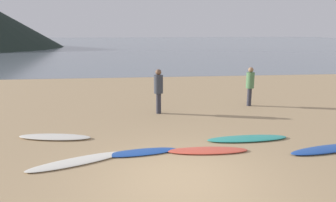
{
  "coord_description": "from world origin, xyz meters",
  "views": [
    {
      "loc": [
        -0.97,
        -6.29,
        3.28
      ],
      "look_at": [
        0.31,
        5.21,
        0.6
      ],
      "focal_mm": 33.68,
      "sensor_mm": 36.0,
      "label": 1
    }
  ],
  "objects_px": {
    "surfboard_4": "(247,138)",
    "person_1": "(250,83)",
    "surfboard_3": "(207,150)",
    "surfboard_5": "(327,149)",
    "surfboard_1": "(77,161)",
    "person_0": "(159,88)",
    "surfboard_0": "(55,137)",
    "surfboard_2": "(141,152)"
  },
  "relations": [
    {
      "from": "surfboard_0",
      "to": "surfboard_3",
      "type": "xyz_separation_m",
      "value": [
        4.39,
        -1.56,
        -0.01
      ]
    },
    {
      "from": "surfboard_0",
      "to": "surfboard_4",
      "type": "xyz_separation_m",
      "value": [
        5.8,
        -0.77,
        -0.01
      ]
    },
    {
      "from": "surfboard_4",
      "to": "person_1",
      "type": "relative_size",
      "value": 1.48
    },
    {
      "from": "surfboard_5",
      "to": "person_1",
      "type": "relative_size",
      "value": 1.42
    },
    {
      "from": "surfboard_3",
      "to": "person_0",
      "type": "height_order",
      "value": "person_0"
    },
    {
      "from": "surfboard_1",
      "to": "surfboard_3",
      "type": "distance_m",
      "value": 3.43
    },
    {
      "from": "surfboard_2",
      "to": "person_1",
      "type": "relative_size",
      "value": 1.19
    },
    {
      "from": "surfboard_3",
      "to": "person_0",
      "type": "relative_size",
      "value": 1.26
    },
    {
      "from": "surfboard_1",
      "to": "surfboard_2",
      "type": "xyz_separation_m",
      "value": [
        1.6,
        0.42,
        0.0
      ]
    },
    {
      "from": "surfboard_1",
      "to": "surfboard_2",
      "type": "height_order",
      "value": "same"
    },
    {
      "from": "surfboard_4",
      "to": "surfboard_5",
      "type": "relative_size",
      "value": 1.04
    },
    {
      "from": "surfboard_1",
      "to": "surfboard_2",
      "type": "distance_m",
      "value": 1.66
    },
    {
      "from": "surfboard_1",
      "to": "surfboard_3",
      "type": "height_order",
      "value": "surfboard_3"
    },
    {
      "from": "surfboard_1",
      "to": "surfboard_4",
      "type": "xyz_separation_m",
      "value": [
        4.83,
        1.13,
        0.01
      ]
    },
    {
      "from": "surfboard_1",
      "to": "surfboard_5",
      "type": "bearing_deg",
      "value": -22.71
    },
    {
      "from": "surfboard_0",
      "to": "surfboard_1",
      "type": "xyz_separation_m",
      "value": [
        0.97,
        -1.9,
        -0.02
      ]
    },
    {
      "from": "surfboard_1",
      "to": "person_1",
      "type": "height_order",
      "value": "person_1"
    },
    {
      "from": "surfboard_0",
      "to": "surfboard_5",
      "type": "bearing_deg",
      "value": -3.57
    },
    {
      "from": "surfboard_1",
      "to": "surfboard_4",
      "type": "height_order",
      "value": "surfboard_4"
    },
    {
      "from": "surfboard_4",
      "to": "surfboard_5",
      "type": "bearing_deg",
      "value": -31.04
    },
    {
      "from": "surfboard_3",
      "to": "surfboard_5",
      "type": "xyz_separation_m",
      "value": [
        3.3,
        -0.28,
        0.01
      ]
    },
    {
      "from": "surfboard_2",
      "to": "person_1",
      "type": "height_order",
      "value": "person_1"
    },
    {
      "from": "surfboard_5",
      "to": "person_1",
      "type": "bearing_deg",
      "value": 82.25
    },
    {
      "from": "surfboard_2",
      "to": "person_0",
      "type": "height_order",
      "value": "person_0"
    },
    {
      "from": "surfboard_4",
      "to": "surfboard_5",
      "type": "xyz_separation_m",
      "value": [
        1.88,
        -1.07,
        0.0
      ]
    },
    {
      "from": "surfboard_2",
      "to": "surfboard_5",
      "type": "relative_size",
      "value": 0.84
    },
    {
      "from": "surfboard_2",
      "to": "surfboard_3",
      "type": "relative_size",
      "value": 0.9
    },
    {
      "from": "surfboard_3",
      "to": "surfboard_5",
      "type": "bearing_deg",
      "value": -1.4
    },
    {
      "from": "surfboard_4",
      "to": "person_1",
      "type": "xyz_separation_m",
      "value": [
        1.59,
        4.15,
        0.95
      ]
    },
    {
      "from": "surfboard_0",
      "to": "surfboard_2",
      "type": "height_order",
      "value": "surfboard_0"
    },
    {
      "from": "surfboard_5",
      "to": "person_0",
      "type": "distance_m",
      "value": 6.22
    },
    {
      "from": "surfboard_0",
      "to": "surfboard_2",
      "type": "bearing_deg",
      "value": -19.92
    },
    {
      "from": "person_0",
      "to": "surfboard_4",
      "type": "bearing_deg",
      "value": -10.24
    },
    {
      "from": "surfboard_2",
      "to": "surfboard_0",
      "type": "bearing_deg",
      "value": 142.0
    },
    {
      "from": "surfboard_0",
      "to": "person_0",
      "type": "xyz_separation_m",
      "value": [
        3.39,
        2.55,
        0.99
      ]
    },
    {
      "from": "surfboard_0",
      "to": "surfboard_4",
      "type": "relative_size",
      "value": 0.9
    },
    {
      "from": "person_0",
      "to": "person_1",
      "type": "bearing_deg",
      "value": 55.53
    },
    {
      "from": "surfboard_3",
      "to": "person_0",
      "type": "xyz_separation_m",
      "value": [
        -0.99,
        4.11,
        1.0
      ]
    },
    {
      "from": "surfboard_2",
      "to": "person_1",
      "type": "xyz_separation_m",
      "value": [
        4.82,
        4.86,
        0.96
      ]
    },
    {
      "from": "surfboard_1",
      "to": "surfboard_4",
      "type": "bearing_deg",
      "value": -10.03
    },
    {
      "from": "surfboard_2",
      "to": "person_0",
      "type": "distance_m",
      "value": 4.23
    },
    {
      "from": "surfboard_1",
      "to": "person_0",
      "type": "xyz_separation_m",
      "value": [
        2.42,
        4.45,
        1.0
      ]
    }
  ]
}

